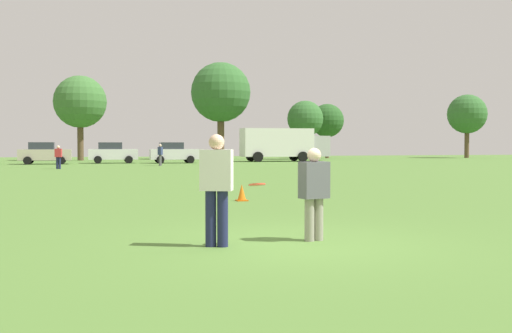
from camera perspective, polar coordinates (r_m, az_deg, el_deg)
ground_plane at (r=10.21m, az=3.35°, el=-7.06°), size 152.27×152.27×0.00m
player_thrower at (r=9.79m, az=-3.63°, el=-1.56°), size 0.56×0.45×1.77m
player_defender at (r=10.43m, az=5.35°, el=-2.08°), size 0.52×0.37×1.55m
frisbee at (r=9.87m, az=0.09°, el=-1.66°), size 0.27×0.27×0.07m
traffic_cone at (r=17.81m, az=-1.31°, el=-2.44°), size 0.32×0.32×0.48m
parked_car_mid_right at (r=54.54m, az=-18.83°, el=1.18°), size 4.24×2.28×1.82m
parked_car_near_right at (r=55.76m, az=-13.03°, el=1.25°), size 4.24×2.28×1.82m
parked_car_far_right at (r=55.05m, az=-7.57°, el=1.27°), size 4.24×2.28×1.82m
box_truck at (r=60.16m, az=2.47°, el=2.14°), size 8.55×3.13×3.18m
bystander_far_jogger at (r=48.22m, az=-8.78°, el=1.19°), size 0.44×0.53×1.66m
bystander_field_marshal at (r=43.30m, az=-17.67°, el=0.95°), size 0.48×0.36×1.56m
tree_center_elm at (r=66.32m, az=-15.83°, el=5.70°), size 5.35×5.35×8.69m
tree_east_birch at (r=69.62m, az=-3.26°, el=6.78°), size 6.63×6.63×10.78m
tree_east_oak at (r=69.17m, az=4.54°, el=4.37°), size 4.00×4.00×6.50m
tree_far_east_pine at (r=75.74m, az=6.55°, el=4.19°), size 4.04×4.04×6.56m
tree_far_west_pine at (r=80.85m, az=18.80°, el=4.56°), size 4.80×4.80×7.79m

